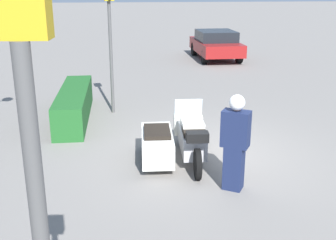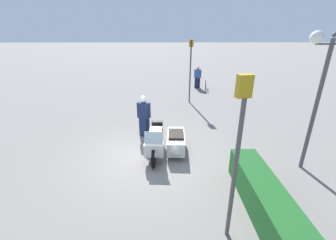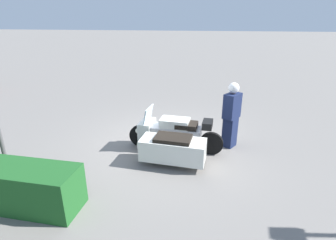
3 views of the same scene
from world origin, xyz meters
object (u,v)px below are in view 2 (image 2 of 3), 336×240
police_motorcycle (166,142)px  twin_lamp_post (326,69)px  traffic_light_far (191,63)px  traffic_light_near (238,140)px  pedestrian_bystander (198,77)px  officer_rider (144,115)px  hedge_bush_curbside (267,204)px  bicycle_parked (206,85)px

police_motorcycle → twin_lamp_post: twin_lamp_post is taller
twin_lamp_post → traffic_light_far: 7.86m
traffic_light_near → pedestrian_bystander: (-13.55, 1.23, -1.48)m
officer_rider → twin_lamp_post: size_ratio=0.42×
hedge_bush_curbside → traffic_light_near: 2.22m
hedge_bush_curbside → traffic_light_near: (0.43, -1.05, 1.91)m
police_motorcycle → hedge_bush_curbside: size_ratio=0.66×
twin_lamp_post → traffic_light_near: (2.55, -3.14, -0.90)m
police_motorcycle → officer_rider: 1.80m
officer_rider → bicycle_parked: size_ratio=1.13×
hedge_bush_curbside → pedestrian_bystander: bearing=179.2°
hedge_bush_curbside → traffic_light_near: size_ratio=1.08×
traffic_light_near → pedestrian_bystander: size_ratio=2.14×
officer_rider → hedge_bush_curbside: officer_rider is taller
pedestrian_bystander → bicycle_parked: size_ratio=1.05×
twin_lamp_post → bicycle_parked: twin_lamp_post is taller
hedge_bush_curbside → twin_lamp_post: size_ratio=0.91×
traffic_light_near → officer_rider: bearing=13.0°
officer_rider → hedge_bush_curbside: (4.60, 3.27, -0.53)m
traffic_light_near → twin_lamp_post: bearing=-61.6°
traffic_light_far → pedestrian_bystander: (-3.75, 1.02, -1.59)m
police_motorcycle → officer_rider: (-1.47, -0.91, 0.48)m
police_motorcycle → officer_rider: bearing=-145.4°
hedge_bush_curbside → pedestrian_bystander: pedestrian_bystander is taller
police_motorcycle → pedestrian_bystander: 10.31m
officer_rider → hedge_bush_curbside: bearing=65.8°
bicycle_parked → hedge_bush_curbside: bearing=6.6°
hedge_bush_curbside → police_motorcycle: bearing=-143.1°
traffic_light_far → bicycle_parked: (-3.37, 1.61, -2.11)m
officer_rider → bicycle_parked: officer_rider is taller
officer_rider → bicycle_parked: bearing=-175.8°
twin_lamp_post → pedestrian_bystander: twin_lamp_post is taller
twin_lamp_post → bicycle_parked: 11.09m
officer_rider → traffic_light_near: bearing=54.2°
traffic_light_near → pedestrian_bystander: 13.69m
traffic_light_far → pedestrian_bystander: bearing=169.4°
traffic_light_near → hedge_bush_curbside: bearing=-78.4°
twin_lamp_post → bicycle_parked: (-10.62, -1.33, -2.90)m
officer_rider → pedestrian_bystander: bearing=-171.5°
traffic_light_far → bicycle_parked: traffic_light_far is taller
traffic_light_near → bicycle_parked: bearing=-18.6°
police_motorcycle → traffic_light_near: (3.56, 1.30, 1.85)m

